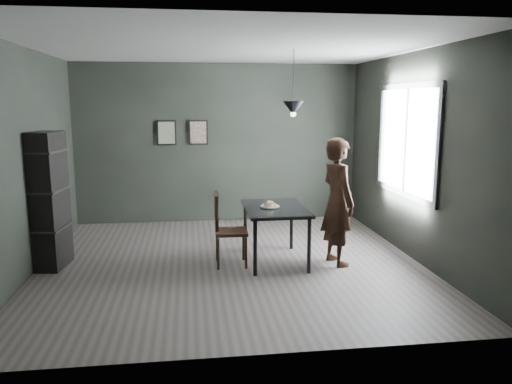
{
  "coord_description": "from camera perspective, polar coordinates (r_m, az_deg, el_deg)",
  "views": [
    {
      "loc": [
        -0.52,
        -6.4,
        2.13
      ],
      "look_at": [
        0.35,
        0.05,
        0.95
      ],
      "focal_mm": 35.0,
      "sensor_mm": 36.0,
      "label": 1
    }
  ],
  "objects": [
    {
      "name": "framed_print_right",
      "position": [
        8.89,
        -6.62,
        6.78
      ],
      "size": [
        0.34,
        0.04,
        0.44
      ],
      "color": "black",
      "rests_on": "ground"
    },
    {
      "name": "pendant_lamp",
      "position": [
        6.65,
        4.28,
        9.56
      ],
      "size": [
        0.28,
        0.28,
        0.86
      ],
      "color": "black",
      "rests_on": "ground"
    },
    {
      "name": "back_wall",
      "position": [
        8.95,
        -4.35,
        5.56
      ],
      "size": [
        5.0,
        0.1,
        2.8
      ],
      "primitive_type": "cube",
      "color": "black",
      "rests_on": "ground"
    },
    {
      "name": "white_plate",
      "position": [
        6.62,
        1.61,
        -1.72
      ],
      "size": [
        0.23,
        0.23,
        0.01
      ],
      "primitive_type": "cylinder",
      "color": "white",
      "rests_on": "cafe_table"
    },
    {
      "name": "window_assembly",
      "position": [
        7.27,
        16.74,
        5.66
      ],
      "size": [
        0.04,
        1.96,
        1.56
      ],
      "color": "white",
      "rests_on": "ground"
    },
    {
      "name": "woman",
      "position": [
        6.62,
        9.32,
        -1.09
      ],
      "size": [
        0.54,
        0.69,
        1.68
      ],
      "primitive_type": "imported",
      "rotation": [
        0.0,
        0.0,
        1.81
      ],
      "color": "black",
      "rests_on": "ground"
    },
    {
      "name": "cafe_table",
      "position": [
        6.66,
        2.19,
        -2.38
      ],
      "size": [
        0.8,
        1.2,
        0.75
      ],
      "color": "black",
      "rests_on": "ground"
    },
    {
      "name": "framed_print_left",
      "position": [
        8.89,
        -10.19,
        6.69
      ],
      "size": [
        0.34,
        0.04,
        0.44
      ],
      "color": "black",
      "rests_on": "ground"
    },
    {
      "name": "ceiling",
      "position": [
        6.46,
        -3.14,
        16.21
      ],
      "size": [
        5.0,
        5.0,
        0.02
      ],
      "color": "silver",
      "rests_on": "ground"
    },
    {
      "name": "wood_chair",
      "position": [
        6.54,
        -3.63,
        -3.73
      ],
      "size": [
        0.43,
        0.43,
        0.97
      ],
      "rotation": [
        0.0,
        0.0,
        -0.02
      ],
      "color": "black",
      "rests_on": "ground"
    },
    {
      "name": "ground",
      "position": [
        6.77,
        -2.91,
        -8.09
      ],
      "size": [
        5.0,
        5.0,
        0.0
      ],
      "primitive_type": "plane",
      "color": "#383331",
      "rests_on": "ground"
    },
    {
      "name": "donut_pile",
      "position": [
        6.61,
        1.62,
        -1.44
      ],
      "size": [
        0.17,
        0.17,
        0.08
      ],
      "rotation": [
        0.0,
        0.0,
        0.29
      ],
      "color": "beige",
      "rests_on": "white_plate"
    },
    {
      "name": "shelf_unit",
      "position": [
        6.93,
        -22.59,
        -0.91
      ],
      "size": [
        0.41,
        0.63,
        1.76
      ],
      "primitive_type": "cube",
      "rotation": [
        0.0,
        0.0,
        -0.14
      ],
      "color": "black",
      "rests_on": "ground"
    }
  ]
}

